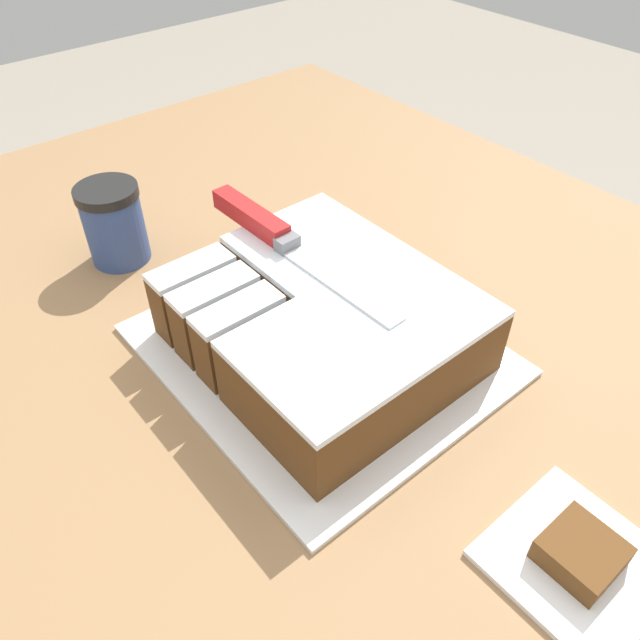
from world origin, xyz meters
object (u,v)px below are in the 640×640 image
cake (325,321)px  brownie (581,553)px  knife (266,227)px  cake_board (320,349)px  coffee_cup (114,224)px

cake → brownie: size_ratio=5.15×
cake → knife: 0.13m
cake → knife: (-0.12, 0.01, 0.05)m
cake_board → cake: cake is taller
cake_board → knife: size_ratio=1.22×
cake_board → brownie: bearing=0.3°
cake_board → brownie: (0.31, 0.00, 0.01)m
cake_board → coffee_cup: 0.31m
cake → brownie: cake is taller
knife → coffee_cup: 0.21m
brownie → knife: bearing=177.9°
cake → brownie: bearing=-0.3°
coffee_cup → brownie: (0.61, 0.09, -0.03)m
knife → coffee_cup: bearing=-152.1°
cake → brownie: 0.31m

